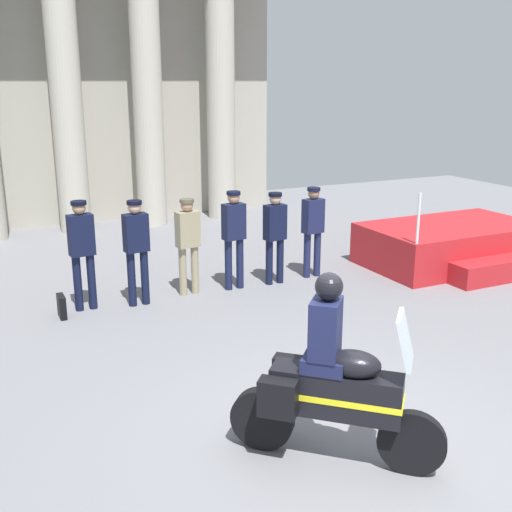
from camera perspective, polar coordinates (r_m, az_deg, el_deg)
ground_plane at (r=6.69m, az=9.23°, el=-16.66°), size 28.00×28.00×0.00m
colonnade_backdrop at (r=16.21m, az=-13.97°, el=15.91°), size 9.32×1.59×7.17m
reviewing_stand at (r=13.02m, az=17.56°, el=0.93°), size 3.43×2.49×1.71m
officer_in_row_0 at (r=10.15m, az=-15.67°, el=0.85°), size 0.40×0.27×1.78m
officer_in_row_1 at (r=10.18m, az=-10.90°, el=1.07°), size 0.40×0.27×1.74m
officer_in_row_2 at (r=10.59m, az=-6.26°, el=1.58°), size 0.40×0.27×1.67m
officer_in_row_3 at (r=10.80m, az=-2.04°, el=2.21°), size 0.40×0.27×1.75m
officer_in_row_4 at (r=11.10m, az=1.75°, el=2.32°), size 0.40×0.27×1.67m
officer_in_row_5 at (r=11.55m, az=5.24°, el=2.87°), size 0.40×0.27×1.69m
motorcycle_with_rider at (r=6.04m, az=6.69°, el=-11.63°), size 1.61×1.51×1.90m
briefcase_on_ground at (r=10.16m, az=-17.38°, el=-4.44°), size 0.10×0.32×0.36m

